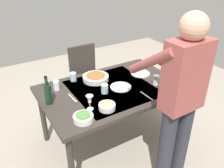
# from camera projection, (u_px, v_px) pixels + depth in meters

# --- Properties ---
(ground_plane) EXTENTS (6.00, 6.00, 0.00)m
(ground_plane) POSITION_uv_depth(u_px,v_px,m) (112.00, 140.00, 2.92)
(ground_plane) COLOR #9E9384
(dining_table) EXTENTS (1.52, 1.00, 0.75)m
(dining_table) POSITION_uv_depth(u_px,v_px,m) (112.00, 93.00, 2.59)
(dining_table) COLOR #332D28
(dining_table) RESTS_ON ground_plane
(chair_near) EXTENTS (0.40, 0.40, 0.91)m
(chair_near) POSITION_uv_depth(u_px,v_px,m) (86.00, 73.00, 3.37)
(chair_near) COLOR black
(chair_near) RESTS_ON ground_plane
(person_server) EXTENTS (0.42, 0.61, 1.69)m
(person_server) POSITION_uv_depth(u_px,v_px,m) (180.00, 98.00, 1.98)
(person_server) COLOR #2D2D38
(person_server) RESTS_ON ground_plane
(wine_bottle) EXTENTS (0.07, 0.07, 0.30)m
(wine_bottle) POSITION_uv_depth(u_px,v_px,m) (48.00, 94.00, 2.24)
(wine_bottle) COLOR black
(wine_bottle) RESTS_ON dining_table
(wine_glass_left) EXTENTS (0.07, 0.07, 0.15)m
(wine_glass_left) POSITION_uv_depth(u_px,v_px,m) (90.00, 100.00, 2.16)
(wine_glass_left) COLOR white
(wine_glass_left) RESTS_ON dining_table
(wine_glass_right) EXTENTS (0.07, 0.07, 0.15)m
(wine_glass_right) POSITION_uv_depth(u_px,v_px,m) (168.00, 73.00, 2.65)
(wine_glass_right) COLOR white
(wine_glass_right) RESTS_ON dining_table
(water_cup_near_left) EXTENTS (0.07, 0.07, 0.10)m
(water_cup_near_left) POSITION_uv_depth(u_px,v_px,m) (73.00, 77.00, 2.69)
(water_cup_near_left) COLOR silver
(water_cup_near_left) RESTS_ON dining_table
(water_cup_near_right) EXTENTS (0.07, 0.07, 0.10)m
(water_cup_near_right) POSITION_uv_depth(u_px,v_px,m) (105.00, 89.00, 2.45)
(water_cup_near_right) COLOR silver
(water_cup_near_right) RESTS_ON dining_table
(water_cup_far_left) EXTENTS (0.07, 0.07, 0.10)m
(water_cup_far_left) POSITION_uv_depth(u_px,v_px,m) (56.00, 85.00, 2.50)
(water_cup_far_left) COLOR silver
(water_cup_far_left) RESTS_ON dining_table
(water_cup_far_right) EXTENTS (0.07, 0.07, 0.11)m
(water_cup_far_right) POSITION_uv_depth(u_px,v_px,m) (156.00, 80.00, 2.61)
(water_cup_far_right) COLOR silver
(water_cup_far_right) RESTS_ON dining_table
(serving_bowl_pasta) EXTENTS (0.30, 0.30, 0.07)m
(serving_bowl_pasta) POSITION_uv_depth(u_px,v_px,m) (96.00, 77.00, 2.71)
(serving_bowl_pasta) COLOR silver
(serving_bowl_pasta) RESTS_ON dining_table
(side_bowl_salad) EXTENTS (0.18, 0.18, 0.07)m
(side_bowl_salad) POSITION_uv_depth(u_px,v_px,m) (83.00, 117.00, 2.04)
(side_bowl_salad) COLOR silver
(side_bowl_salad) RESTS_ON dining_table
(side_bowl_bread) EXTENTS (0.16, 0.16, 0.07)m
(side_bowl_bread) POSITION_uv_depth(u_px,v_px,m) (107.00, 106.00, 2.19)
(side_bowl_bread) COLOR silver
(side_bowl_bread) RESTS_ON dining_table
(dinner_plate_near) EXTENTS (0.23, 0.23, 0.01)m
(dinner_plate_near) POSITION_uv_depth(u_px,v_px,m) (140.00, 73.00, 2.86)
(dinner_plate_near) COLOR silver
(dinner_plate_near) RESTS_ON dining_table
(dinner_plate_far) EXTENTS (0.23, 0.23, 0.01)m
(dinner_plate_far) POSITION_uv_depth(u_px,v_px,m) (121.00, 87.00, 2.57)
(dinner_plate_far) COLOR silver
(dinner_plate_far) RESTS_ON dining_table
(table_knife) EXTENTS (0.02, 0.20, 0.00)m
(table_knife) POSITION_uv_depth(u_px,v_px,m) (146.00, 96.00, 2.41)
(table_knife) COLOR silver
(table_knife) RESTS_ON dining_table
(table_fork) EXTENTS (0.02, 0.18, 0.00)m
(table_fork) POSITION_uv_depth(u_px,v_px,m) (72.00, 98.00, 2.38)
(table_fork) COLOR silver
(table_fork) RESTS_ON dining_table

